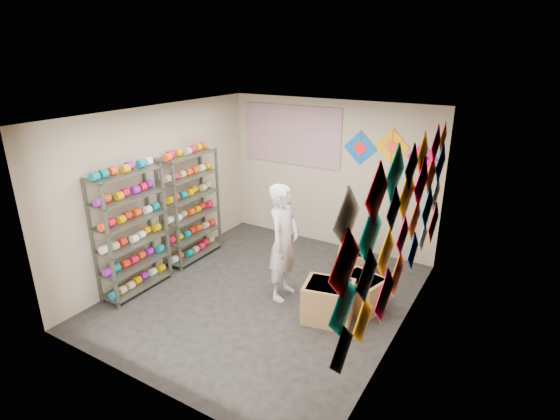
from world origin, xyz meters
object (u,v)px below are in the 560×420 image
Objects in this scene: shopkeeper at (283,242)px; carton_c at (354,264)px; carton_b at (362,292)px; carton_a at (328,302)px; shelf_rack_front at (131,233)px; shelf_rack_back at (191,207)px.

shopkeeper reaches higher than carton_c.
carton_c reaches higher than carton_b.
carton_b is 1.04× the size of carton_c.
carton_b is (0.29, 0.51, -0.03)m from carton_a.
carton_b is at bearing 22.23° from shelf_rack_front.
shopkeeper is 2.98× the size of carton_b.
shelf_rack_front is 3.49m from carton_c.
shelf_rack_back is (0.00, 1.30, 0.00)m from shelf_rack_front.
carton_b is (1.13, 0.29, -0.64)m from shopkeeper.
shelf_rack_front is 1.30m from shelf_rack_back.
shelf_rack_back reaches higher than carton_a.
shelf_rack_front is at bearing -90.00° from shelf_rack_back.
shelf_rack_front is 2.26m from shopkeeper.
shelf_rack_back is 2.99m from carton_a.
carton_c is at bearing -38.32° from shopkeeper.
shopkeeper is at bearing -142.21° from carton_c.
shopkeeper is (2.03, -0.30, -0.07)m from shelf_rack_back.
shelf_rack_back is 3.23m from carton_b.
shopkeeper is 3.10× the size of carton_c.
carton_a is 1.10× the size of carton_b.
shelf_rack_back is at bearing 157.73° from carton_a.
carton_b is (3.15, 1.29, -0.71)m from shelf_rack_front.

